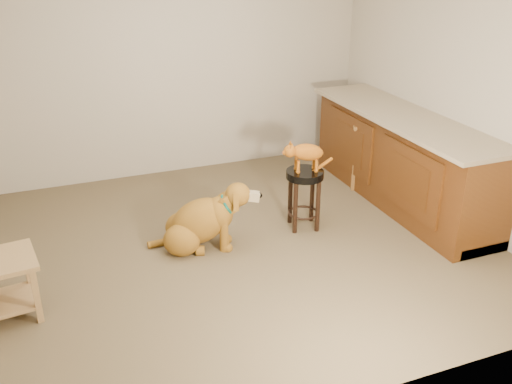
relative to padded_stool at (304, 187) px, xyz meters
name	(u,v)px	position (x,y,z in m)	size (l,w,h in m)	color
floor	(233,247)	(-0.76, -0.14, -0.41)	(4.50, 4.00, 0.01)	brown
room_shell	(230,59)	(-0.76, -0.14, 1.27)	(4.54, 4.04, 2.62)	#AA9E88
cabinet_run	(402,162)	(1.19, 0.16, 0.03)	(0.70, 2.56, 0.94)	#512B0E
padded_stool	(304,187)	(0.00, 0.00, 0.00)	(0.35, 0.35, 0.58)	black
wood_stool	(367,152)	(1.09, 0.68, -0.03)	(0.51, 0.51, 0.73)	brown
side_table	(5,279)	(-2.61, -0.49, -0.10)	(0.51, 0.51, 0.48)	#9D7849
golden_retriever	(201,222)	(-1.02, -0.02, -0.17)	(0.98, 0.60, 0.65)	brown
tabby_kitten	(304,153)	(-0.01, 0.00, 0.34)	(0.52, 0.21, 0.32)	#8F480E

